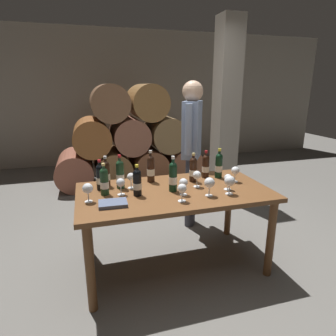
{
  "coord_description": "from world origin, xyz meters",
  "views": [
    {
      "loc": [
        -0.73,
        -2.3,
        1.66
      ],
      "look_at": [
        0.0,
        0.2,
        0.91
      ],
      "focal_mm": 30.63,
      "sensor_mm": 36.0,
      "label": 1
    }
  ],
  "objects_px": {
    "wine_bottle_4": "(137,182)",
    "wine_glass_5": "(183,183)",
    "wine_glass_0": "(230,181)",
    "wine_glass_6": "(235,171)",
    "wine_bottle_1": "(104,181)",
    "wine_glass_3": "(197,176)",
    "wine_bottle_9": "(219,165)",
    "wine_bottle_6": "(193,169)",
    "wine_bottle_3": "(106,173)",
    "dining_table": "(174,199)",
    "wine_bottle_2": "(120,174)",
    "wine_glass_2": "(121,183)",
    "tasting_notebook": "(113,204)",
    "wine_bottle_0": "(100,177)",
    "wine_glass_7": "(228,179)",
    "wine_bottle_7": "(173,176)",
    "wine_glass_8": "(209,183)",
    "wine_glass_9": "(131,177)",
    "wine_bottle_5": "(206,166)",
    "sommelier_presenting": "(192,141)",
    "wine_glass_1": "(182,189)",
    "wine_glass_4": "(88,189)",
    "wine_bottle_8": "(151,168)"
  },
  "relations": [
    {
      "from": "tasting_notebook",
      "to": "wine_bottle_5",
      "type": "bearing_deg",
      "value": 27.5
    },
    {
      "from": "wine_glass_8",
      "to": "wine_bottle_6",
      "type": "bearing_deg",
      "value": 89.05
    },
    {
      "from": "wine_bottle_7",
      "to": "wine_glass_4",
      "type": "height_order",
      "value": "wine_bottle_7"
    },
    {
      "from": "wine_bottle_2",
      "to": "wine_glass_9",
      "type": "xyz_separation_m",
      "value": [
        0.09,
        -0.04,
        -0.03
      ]
    },
    {
      "from": "wine_bottle_0",
      "to": "wine_glass_7",
      "type": "xyz_separation_m",
      "value": [
        1.09,
        -0.32,
        -0.02
      ]
    },
    {
      "from": "wine_bottle_0",
      "to": "wine_bottle_1",
      "type": "bearing_deg",
      "value": -79.2
    },
    {
      "from": "wine_bottle_4",
      "to": "wine_glass_5",
      "type": "bearing_deg",
      "value": -14.62
    },
    {
      "from": "wine_bottle_4",
      "to": "wine_glass_8",
      "type": "xyz_separation_m",
      "value": [
        0.58,
        -0.18,
        -0.01
      ]
    },
    {
      "from": "wine_glass_0",
      "to": "wine_bottle_1",
      "type": "bearing_deg",
      "value": 164.42
    },
    {
      "from": "wine_bottle_1",
      "to": "wine_glass_3",
      "type": "xyz_separation_m",
      "value": [
        0.83,
        -0.04,
        -0.01
      ]
    },
    {
      "from": "wine_bottle_0",
      "to": "wine_bottle_6",
      "type": "relative_size",
      "value": 0.98
    },
    {
      "from": "wine_glass_7",
      "to": "wine_bottle_2",
      "type": "bearing_deg",
      "value": 161.0
    },
    {
      "from": "wine_glass_0",
      "to": "tasting_notebook",
      "type": "xyz_separation_m",
      "value": [
        -0.99,
        0.04,
        -0.1
      ]
    },
    {
      "from": "wine_bottle_5",
      "to": "sommelier_presenting",
      "type": "distance_m",
      "value": 0.51
    },
    {
      "from": "wine_glass_0",
      "to": "wine_glass_6",
      "type": "height_order",
      "value": "wine_glass_0"
    },
    {
      "from": "wine_bottle_6",
      "to": "wine_bottle_3",
      "type": "bearing_deg",
      "value": 173.27
    },
    {
      "from": "wine_bottle_2",
      "to": "wine_glass_1",
      "type": "xyz_separation_m",
      "value": [
        0.43,
        -0.46,
        -0.03
      ]
    },
    {
      "from": "wine_bottle_1",
      "to": "wine_bottle_3",
      "type": "height_order",
      "value": "wine_bottle_3"
    },
    {
      "from": "wine_bottle_0",
      "to": "wine_bottle_8",
      "type": "relative_size",
      "value": 0.89
    },
    {
      "from": "wine_bottle_6",
      "to": "wine_glass_7",
      "type": "xyz_separation_m",
      "value": [
        0.21,
        -0.3,
        -0.02
      ]
    },
    {
      "from": "wine_glass_3",
      "to": "tasting_notebook",
      "type": "distance_m",
      "value": 0.82
    },
    {
      "from": "wine_bottle_4",
      "to": "wine_bottle_9",
      "type": "relative_size",
      "value": 0.91
    },
    {
      "from": "wine_bottle_5",
      "to": "wine_glass_3",
      "type": "height_order",
      "value": "wine_bottle_5"
    },
    {
      "from": "wine_bottle_4",
      "to": "wine_glass_3",
      "type": "relative_size",
      "value": 1.77
    },
    {
      "from": "dining_table",
      "to": "wine_bottle_1",
      "type": "xyz_separation_m",
      "value": [
        -0.6,
        0.06,
        0.21
      ]
    },
    {
      "from": "dining_table",
      "to": "wine_glass_8",
      "type": "distance_m",
      "value": 0.38
    },
    {
      "from": "wine_glass_1",
      "to": "wine_glass_9",
      "type": "xyz_separation_m",
      "value": [
        -0.34,
        0.42,
        -0.0
      ]
    },
    {
      "from": "dining_table",
      "to": "wine_bottle_0",
      "type": "relative_size",
      "value": 6.13
    },
    {
      "from": "wine_glass_4",
      "to": "wine_glass_7",
      "type": "xyz_separation_m",
      "value": [
        1.2,
        -0.06,
        -0.01
      ]
    },
    {
      "from": "wine_bottle_5",
      "to": "wine_glass_5",
      "type": "bearing_deg",
      "value": -133.24
    },
    {
      "from": "wine_bottle_9",
      "to": "wine_glass_0",
      "type": "xyz_separation_m",
      "value": [
        -0.12,
        -0.45,
        -0.01
      ]
    },
    {
      "from": "dining_table",
      "to": "wine_bottle_2",
      "type": "height_order",
      "value": "wine_bottle_2"
    },
    {
      "from": "wine_bottle_8",
      "to": "wine_glass_3",
      "type": "distance_m",
      "value": 0.46
    },
    {
      "from": "wine_glass_5",
      "to": "wine_bottle_6",
      "type": "bearing_deg",
      "value": 56.59
    },
    {
      "from": "wine_glass_1",
      "to": "wine_glass_7",
      "type": "xyz_separation_m",
      "value": [
        0.48,
        0.14,
        -0.0
      ]
    },
    {
      "from": "wine_bottle_6",
      "to": "wine_glass_5",
      "type": "distance_m",
      "value": 0.38
    },
    {
      "from": "wine_bottle_1",
      "to": "wine_glass_2",
      "type": "relative_size",
      "value": 1.88
    },
    {
      "from": "wine_bottle_1",
      "to": "wine_bottle_7",
      "type": "bearing_deg",
      "value": -7.78
    },
    {
      "from": "wine_glass_6",
      "to": "wine_bottle_7",
      "type": "bearing_deg",
      "value": -173.48
    },
    {
      "from": "wine_glass_2",
      "to": "wine_glass_9",
      "type": "xyz_separation_m",
      "value": [
        0.11,
        0.14,
        -0.0
      ]
    },
    {
      "from": "wine_bottle_5",
      "to": "wine_glass_1",
      "type": "relative_size",
      "value": 1.86
    },
    {
      "from": "wine_glass_5",
      "to": "wine_glass_0",
      "type": "bearing_deg",
      "value": -13.29
    },
    {
      "from": "wine_bottle_5",
      "to": "wine_glass_3",
      "type": "bearing_deg",
      "value": -128.03
    },
    {
      "from": "wine_glass_2",
      "to": "wine_glass_7",
      "type": "relative_size",
      "value": 1.02
    },
    {
      "from": "dining_table",
      "to": "wine_glass_2",
      "type": "relative_size",
      "value": 11.49
    },
    {
      "from": "wine_glass_4",
      "to": "wine_glass_2",
      "type": "bearing_deg",
      "value": 16.73
    },
    {
      "from": "wine_bottle_7",
      "to": "wine_glass_8",
      "type": "distance_m",
      "value": 0.33
    },
    {
      "from": "dining_table",
      "to": "wine_glass_1",
      "type": "distance_m",
      "value": 0.33
    },
    {
      "from": "wine_bottle_7",
      "to": "wine_glass_2",
      "type": "distance_m",
      "value": 0.46
    },
    {
      "from": "wine_glass_2",
      "to": "tasting_notebook",
      "type": "xyz_separation_m",
      "value": [
        -0.09,
        -0.2,
        -0.09
      ]
    }
  ]
}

